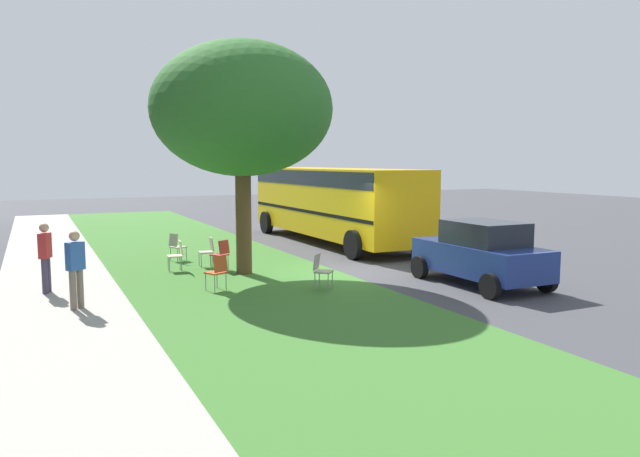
% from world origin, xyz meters
% --- Properties ---
extents(ground, '(80.00, 80.00, 0.00)m').
position_xyz_m(ground, '(0.00, 0.00, 0.00)').
color(ground, '#424247').
extents(grass_verge, '(48.00, 6.00, 0.01)m').
position_xyz_m(grass_verge, '(0.00, 3.20, 0.00)').
color(grass_verge, '#3D752D').
rests_on(grass_verge, ground).
extents(sidewalk_strip, '(48.00, 2.80, 0.01)m').
position_xyz_m(sidewalk_strip, '(0.00, 7.60, 0.00)').
color(sidewalk_strip, '#ADA89E').
rests_on(sidewalk_strip, ground).
extents(street_tree, '(4.99, 4.99, 6.43)m').
position_xyz_m(street_tree, '(1.09, 2.75, 4.56)').
color(street_tree, brown).
rests_on(street_tree, ground).
extents(chair_0, '(0.55, 0.55, 0.88)m').
position_xyz_m(chair_0, '(-0.84, 4.07, 0.52)').
color(chair_0, '#C64C1E').
rests_on(chair_0, ground).
extents(chair_1, '(0.55, 0.55, 0.88)m').
position_xyz_m(chair_1, '(4.07, 4.01, 0.52)').
color(chair_1, '#ADA393').
rests_on(chair_1, ground).
extents(chair_2, '(0.45, 0.45, 0.88)m').
position_xyz_m(chair_2, '(2.64, 3.37, 0.52)').
color(chair_2, '#ADA393').
rests_on(chair_2, ground).
extents(chair_3, '(0.46, 0.46, 0.88)m').
position_xyz_m(chair_3, '(2.29, 4.37, 0.52)').
color(chair_3, beige).
rests_on(chair_3, ground).
extents(chair_4, '(0.57, 0.57, 0.88)m').
position_xyz_m(chair_4, '(1.90, 3.18, 0.52)').
color(chair_4, '#B7332D').
rests_on(chair_4, ground).
extents(chair_5, '(0.59, 0.59, 0.88)m').
position_xyz_m(chair_5, '(-1.74, 1.71, 0.52)').
color(chair_5, '#ADA393').
rests_on(chair_5, ground).
extents(parked_car, '(3.70, 1.92, 1.65)m').
position_xyz_m(parked_car, '(-3.07, -2.17, 0.84)').
color(parked_car, navy).
rests_on(parked_car, ground).
extents(school_bus, '(10.40, 2.80, 2.88)m').
position_xyz_m(school_bus, '(5.88, -2.46, 1.76)').
color(school_bus, yellow).
rests_on(school_bus, ground).
extents(pedestrian_0, '(0.41, 0.32, 1.69)m').
position_xyz_m(pedestrian_0, '(0.69, 7.85, 0.93)').
color(pedestrian_0, '#3F3851').
rests_on(pedestrian_0, ground).
extents(pedestrian_1, '(0.36, 0.41, 1.69)m').
position_xyz_m(pedestrian_1, '(-1.35, 7.30, 0.93)').
color(pedestrian_1, '#726659').
rests_on(pedestrian_1, ground).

